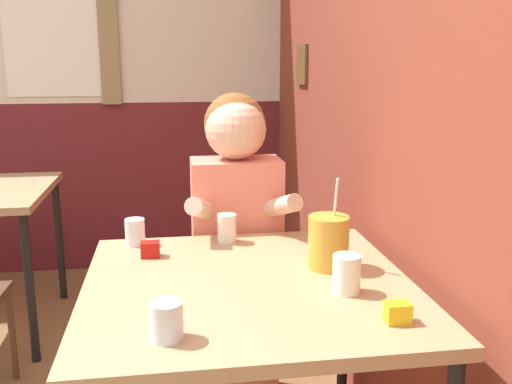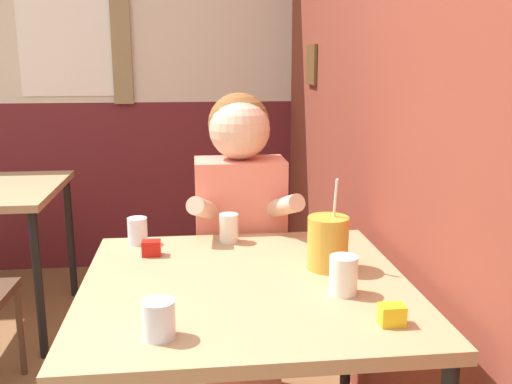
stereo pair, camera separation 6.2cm
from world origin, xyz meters
name	(u,v)px [view 1 (the left image)]	position (x,y,z in m)	size (l,w,h in m)	color
brick_wall_right	(341,64)	(1.20, 1.26, 1.35)	(0.08, 4.53, 2.70)	brown
back_wall	(94,61)	(-0.01, 2.56, 1.36)	(5.34, 0.09, 2.70)	beige
main_table	(248,303)	(0.66, 0.30, 0.68)	(0.93, 0.91, 0.75)	tan
person_seated	(237,239)	(0.69, 0.89, 0.69)	(0.42, 0.42, 1.25)	#EA7F6B
cocktail_pitcher	(328,242)	(0.91, 0.38, 0.83)	(0.12, 0.12, 0.28)	gold
glass_near_pitcher	(135,232)	(0.32, 0.69, 0.79)	(0.07, 0.07, 0.09)	silver
glass_center	(346,274)	(0.91, 0.19, 0.80)	(0.08, 0.08, 0.11)	silver
glass_far_side	(227,228)	(0.63, 0.68, 0.80)	(0.07, 0.07, 0.10)	silver
glass_by_brick	(167,321)	(0.43, -0.01, 0.79)	(0.08, 0.08, 0.09)	silver
condiment_ketchup	(150,249)	(0.37, 0.56, 0.77)	(0.06, 0.04, 0.05)	#B7140F
condiment_mustard	(398,313)	(0.98, -0.01, 0.77)	(0.06, 0.04, 0.05)	yellow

